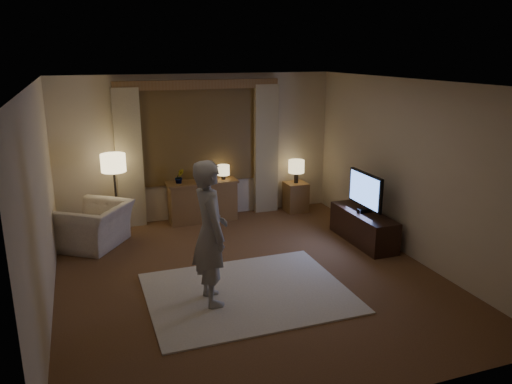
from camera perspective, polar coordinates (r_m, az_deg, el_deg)
name	(u,v)px	position (r m, az deg, el deg)	size (l,w,h in m)	color
room	(237,173)	(6.93, -2.21, 2.13)	(5.04, 5.54, 2.64)	brown
rug	(248,292)	(6.48, -0.98, -11.41)	(2.50, 2.00, 0.02)	beige
sideboard	(203,202)	(9.04, -6.12, -1.14)	(1.20, 0.40, 0.70)	brown
picture_frame	(202,178)	(8.92, -6.21, 1.62)	(0.16, 0.02, 0.20)	brown
plant	(179,177)	(8.83, -8.74, 1.71)	(0.17, 0.13, 0.30)	#999999
table_lamp_sideboard	(223,171)	(9.00, -3.75, 2.44)	(0.22, 0.22, 0.30)	black
floor_lamp	(114,167)	(8.43, -15.96, 2.72)	(0.40, 0.40, 1.37)	black
armchair	(95,226)	(8.23, -17.91, -3.67)	(1.03, 0.90, 0.67)	beige
side_table	(296,197)	(9.58, 4.56, -0.57)	(0.40, 0.40, 0.56)	brown
table_lamp_side	(296,167)	(9.43, 4.63, 2.86)	(0.30, 0.30, 0.44)	black
tv_stand	(363,227)	(8.21, 12.15, -3.94)	(0.45, 1.40, 0.50)	black
tv	(365,191)	(8.03, 12.39, 0.13)	(0.22, 0.89, 0.64)	black
person	(210,233)	(5.93, -5.26, -4.68)	(0.64, 0.42, 1.76)	#9A968E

